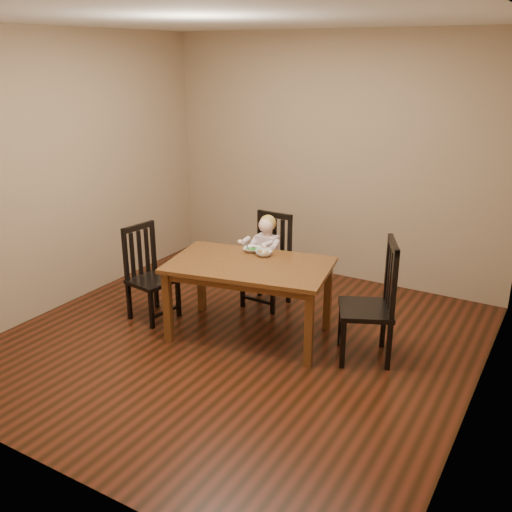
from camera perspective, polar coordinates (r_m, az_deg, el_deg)
The scene contains 9 objects.
room at distance 4.72m, azimuth -2.00°, elevation 6.01°, with size 4.01×4.01×2.71m.
dining_table at distance 5.07m, azimuth -0.65°, elevation -1.59°, with size 1.56×1.11×0.71m.
chair_child at distance 5.80m, azimuth 1.26°, elevation -0.59°, with size 0.42×0.40×0.95m.
chair_left at distance 5.60m, azimuth -10.65°, elevation -1.82°, with size 0.44×0.45×0.92m.
chair_right at distance 4.84m, azimuth 11.57°, elevation -4.66°, with size 0.58×0.59×1.05m.
toddler at distance 5.72m, azimuth 1.02°, elevation 0.45°, with size 0.29×0.36×0.50m, color silver, non-canonical shape.
bowl_peas at distance 5.33m, azimuth -0.38°, elevation 0.66°, with size 0.16×0.16×0.04m, color silver.
bowl_veg at distance 5.22m, azimuth 0.79°, elevation 0.31°, with size 0.16×0.16×0.05m, color silver.
fork at distance 5.31m, azimuth -0.86°, elevation 0.88°, with size 0.09×0.10×0.05m.
Camera 1 is at (2.46, -3.87, 2.47)m, focal length 40.00 mm.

